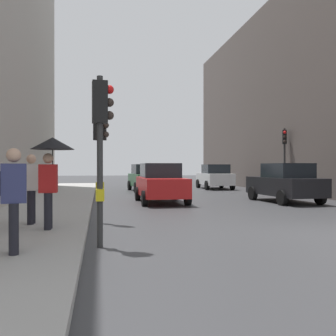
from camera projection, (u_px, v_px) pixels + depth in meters
ground_plane at (332, 235)px, 8.99m from camera, size 120.00×120.00×0.00m
sidewalk_kerb at (47, 210)px, 13.63m from camera, size 3.13×40.00×0.16m
traffic_light_near_right at (101, 143)px, 10.91m from camera, size 0.45×0.36×3.31m
traffic_light_near_left at (101, 129)px, 7.66m from camera, size 0.44×0.26×3.43m
traffic_light_mid_street at (285, 149)px, 22.63m from camera, size 0.34×0.45×3.88m
car_green_estate at (146, 178)px, 25.19m from camera, size 2.26×4.32×1.76m
car_dark_suv at (285, 183)px, 17.33m from camera, size 2.23×4.31×1.76m
car_red_sedan at (161, 183)px, 17.11m from camera, size 2.04×4.21×1.76m
car_white_compact at (215, 177)px, 27.63m from camera, size 2.12×4.25×1.76m
pedestrian_with_umbrella at (51, 157)px, 8.92m from camera, size 1.00×1.00×2.14m
pedestrian_with_black_backpack at (29, 185)px, 9.72m from camera, size 0.62×0.36×1.77m
pedestrian_with_grey_backpack at (11, 194)px, 6.40m from camera, size 0.64×0.39×1.77m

